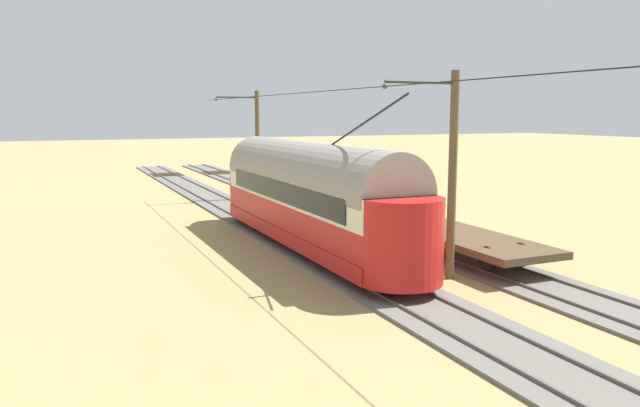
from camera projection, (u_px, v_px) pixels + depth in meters
ground_plane at (345, 238)px, 27.14m from camera, size 220.00×220.00×0.00m
track_streetcar_siding at (387, 232)px, 28.33m from camera, size 2.80×80.00×0.18m
track_adjacent_siding at (293, 240)px, 26.51m from camera, size 2.80×80.00×0.18m
vintage_streetcar at (310, 194)px, 24.56m from camera, size 2.65×16.45×5.84m
flatcar_adjacent at (436, 229)px, 24.72m from camera, size 2.80×11.21×1.60m
catenary_pole_foreground at (256, 144)px, 38.45m from camera, size 2.78×0.28×6.77m
catenary_pole_mid_near at (451, 172)px, 20.04m from camera, size 2.78×0.28×6.77m
switch_stand at (320, 190)px, 38.32m from camera, size 0.50×0.30×1.24m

